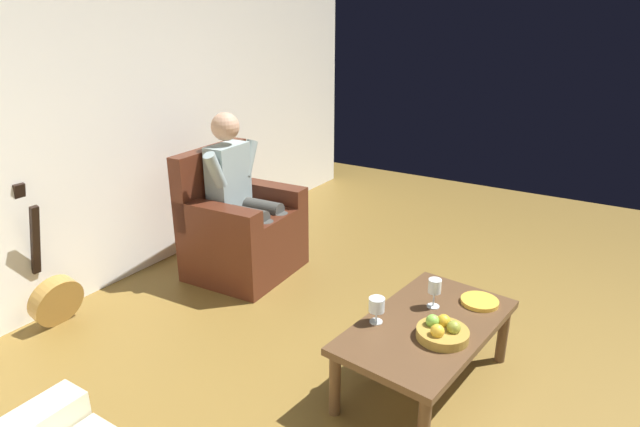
{
  "coord_description": "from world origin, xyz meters",
  "views": [
    {
      "loc": [
        2.62,
        0.21,
        1.92
      ],
      "look_at": [
        -0.13,
        -1.5,
        0.72
      ],
      "focal_mm": 29.57,
      "sensor_mm": 36.0,
      "label": 1
    }
  ],
  "objects_px": {
    "fruit_bowl": "(442,331)",
    "person_seated": "(241,190)",
    "guitar": "(54,295)",
    "wine_glass_near": "(435,288)",
    "coffee_table": "(427,331)",
    "decorative_dish": "(480,302)",
    "armchair": "(240,230)",
    "wine_glass_far": "(377,306)"
  },
  "relations": [
    {
      "from": "fruit_bowl",
      "to": "person_seated",
      "type": "bearing_deg",
      "value": -109.89
    },
    {
      "from": "guitar",
      "to": "wine_glass_near",
      "type": "relative_size",
      "value": 5.62
    },
    {
      "from": "coffee_table",
      "to": "fruit_bowl",
      "type": "xyz_separation_m",
      "value": [
        0.1,
        0.11,
        0.09
      ]
    },
    {
      "from": "coffee_table",
      "to": "decorative_dish",
      "type": "relative_size",
      "value": 5.36
    },
    {
      "from": "armchair",
      "to": "wine_glass_near",
      "type": "xyz_separation_m",
      "value": [
        0.4,
        1.74,
        0.17
      ]
    },
    {
      "from": "person_seated",
      "to": "wine_glass_far",
      "type": "height_order",
      "value": "person_seated"
    },
    {
      "from": "armchair",
      "to": "person_seated",
      "type": "relative_size",
      "value": 0.78
    },
    {
      "from": "guitar",
      "to": "person_seated",
      "type": "bearing_deg",
      "value": 155.94
    },
    {
      "from": "wine_glass_near",
      "to": "fruit_bowl",
      "type": "height_order",
      "value": "wine_glass_near"
    },
    {
      "from": "wine_glass_near",
      "to": "wine_glass_far",
      "type": "height_order",
      "value": "wine_glass_near"
    },
    {
      "from": "armchair",
      "to": "person_seated",
      "type": "distance_m",
      "value": 0.34
    },
    {
      "from": "armchair",
      "to": "decorative_dish",
      "type": "distance_m",
      "value": 1.97
    },
    {
      "from": "person_seated",
      "to": "guitar",
      "type": "bearing_deg",
      "value": -27.12
    },
    {
      "from": "person_seated",
      "to": "decorative_dish",
      "type": "xyz_separation_m",
      "value": [
        0.23,
        1.92,
        -0.28
      ]
    },
    {
      "from": "person_seated",
      "to": "wine_glass_near",
      "type": "height_order",
      "value": "person_seated"
    },
    {
      "from": "person_seated",
      "to": "coffee_table",
      "type": "height_order",
      "value": "person_seated"
    },
    {
      "from": "armchair",
      "to": "wine_glass_near",
      "type": "distance_m",
      "value": 1.79
    },
    {
      "from": "wine_glass_far",
      "to": "person_seated",
      "type": "bearing_deg",
      "value": -115.36
    },
    {
      "from": "armchair",
      "to": "wine_glass_far",
      "type": "relative_size",
      "value": 6.88
    },
    {
      "from": "coffee_table",
      "to": "guitar",
      "type": "xyz_separation_m",
      "value": [
        0.69,
        -2.31,
        -0.13
      ]
    },
    {
      "from": "person_seated",
      "to": "fruit_bowl",
      "type": "relative_size",
      "value": 4.81
    },
    {
      "from": "armchair",
      "to": "coffee_table",
      "type": "bearing_deg",
      "value": 69.01
    },
    {
      "from": "person_seated",
      "to": "coffee_table",
      "type": "xyz_separation_m",
      "value": [
        0.58,
        1.75,
        -0.34
      ]
    },
    {
      "from": "armchair",
      "to": "person_seated",
      "type": "height_order",
      "value": "person_seated"
    },
    {
      "from": "coffee_table",
      "to": "guitar",
      "type": "distance_m",
      "value": 2.42
    },
    {
      "from": "wine_glass_far",
      "to": "armchair",
      "type": "bearing_deg",
      "value": -114.87
    },
    {
      "from": "coffee_table",
      "to": "wine_glass_near",
      "type": "height_order",
      "value": "wine_glass_near"
    },
    {
      "from": "guitar",
      "to": "armchair",
      "type": "bearing_deg",
      "value": 157.07
    },
    {
      "from": "guitar",
      "to": "wine_glass_far",
      "type": "xyz_separation_m",
      "value": [
        -0.55,
        2.07,
        0.28
      ]
    },
    {
      "from": "wine_glass_near",
      "to": "fruit_bowl",
      "type": "bearing_deg",
      "value": 28.55
    },
    {
      "from": "armchair",
      "to": "guitar",
      "type": "relative_size",
      "value": 1.03
    },
    {
      "from": "person_seated",
      "to": "guitar",
      "type": "relative_size",
      "value": 1.33
    },
    {
      "from": "person_seated",
      "to": "coffee_table",
      "type": "distance_m",
      "value": 1.87
    },
    {
      "from": "coffee_table",
      "to": "decorative_dish",
      "type": "bearing_deg",
      "value": 153.46
    },
    {
      "from": "armchair",
      "to": "fruit_bowl",
      "type": "relative_size",
      "value": 3.73
    },
    {
      "from": "wine_glass_near",
      "to": "decorative_dish",
      "type": "relative_size",
      "value": 0.81
    },
    {
      "from": "wine_glass_far",
      "to": "guitar",
      "type": "bearing_deg",
      "value": -75.14
    },
    {
      "from": "wine_glass_far",
      "to": "fruit_bowl",
      "type": "height_order",
      "value": "wine_glass_far"
    },
    {
      "from": "person_seated",
      "to": "fruit_bowl",
      "type": "bearing_deg",
      "value": 67.05
    },
    {
      "from": "armchair",
      "to": "fruit_bowl",
      "type": "xyz_separation_m",
      "value": [
        0.67,
        1.89,
        0.09
      ]
    },
    {
      "from": "wine_glass_near",
      "to": "fruit_bowl",
      "type": "relative_size",
      "value": 0.65
    },
    {
      "from": "armchair",
      "to": "wine_glass_near",
      "type": "height_order",
      "value": "armchair"
    }
  ]
}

